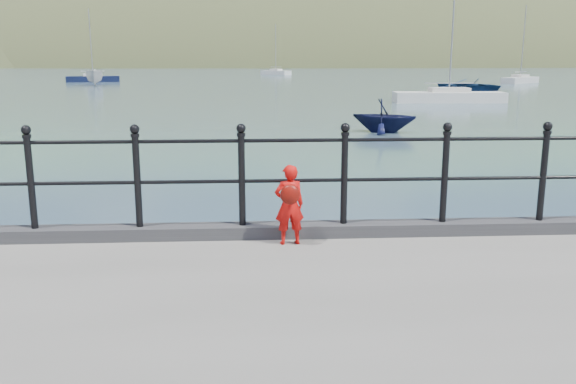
{
  "coord_description": "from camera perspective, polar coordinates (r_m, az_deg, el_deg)",
  "views": [
    {
      "loc": [
        -0.48,
        -7.1,
        3.1
      ],
      "look_at": [
        -0.07,
        -0.2,
        1.55
      ],
      "focal_mm": 38.0,
      "sensor_mm": 36.0,
      "label": 1
    }
  ],
  "objects": [
    {
      "name": "sailboat_deep",
      "position": [
        104.08,
        -1.15,
        11.1
      ],
      "size": [
        5.1,
        5.25,
        8.41
      ],
      "rotation": [
        0.0,
        0.0,
        -0.81
      ],
      "color": "silver",
      "rests_on": "ground"
    },
    {
      "name": "child",
      "position": [
        6.85,
        0.13,
        -1.12
      ],
      "size": [
        0.36,
        0.32,
        0.92
      ],
      "rotation": [
        0.0,
        0.0,
        3.27
      ],
      "color": "red",
      "rests_on": "quay"
    },
    {
      "name": "far_shore",
      "position": [
        250.87,
        5.51,
        6.68
      ],
      "size": [
        830.0,
        200.0,
        156.0
      ],
      "color": "#333A21",
      "rests_on": "ground"
    },
    {
      "name": "launch_blue",
      "position": [
        53.94,
        16.75,
        9.47
      ],
      "size": [
        6.77,
        7.42,
        1.26
      ],
      "primitive_type": "imported",
      "rotation": [
        0.0,
        0.0,
        0.52
      ],
      "color": "navy",
      "rests_on": "ground"
    },
    {
      "name": "sailboat_far",
      "position": [
        76.74,
        20.9,
        9.74
      ],
      "size": [
        5.83,
        5.38,
        8.93
      ],
      "rotation": [
        0.0,
        0.0,
        0.72
      ],
      "color": "beige",
      "rests_on": "ground"
    },
    {
      "name": "launch_navy",
      "position": [
        25.61,
        8.98,
        7.07
      ],
      "size": [
        3.35,
        3.18,
        1.38
      ],
      "primitive_type": "imported",
      "rotation": [
        0.0,
        0.0,
        1.12
      ],
      "color": "black",
      "rests_on": "ground"
    },
    {
      "name": "sailboat_left",
      "position": [
        79.14,
        -17.77,
        10.03
      ],
      "size": [
        6.47,
        3.11,
        8.8
      ],
      "rotation": [
        0.0,
        0.0,
        0.2
      ],
      "color": "black",
      "rests_on": "ground"
    },
    {
      "name": "sailboat_near",
      "position": [
        43.37,
        14.81,
        8.56
      ],
      "size": [
        7.5,
        2.45,
        10.01
      ],
      "rotation": [
        0.0,
        0.0,
        -0.05
      ],
      "color": "silver",
      "rests_on": "ground"
    },
    {
      "name": "kerb",
      "position": [
        7.26,
        0.49,
        -3.57
      ],
      "size": [
        60.0,
        0.3,
        0.15
      ],
      "primitive_type": "cube",
      "color": "#28282B",
      "rests_on": "quay"
    },
    {
      "name": "ground",
      "position": [
        7.77,
        0.4,
        -10.9
      ],
      "size": [
        600.0,
        600.0,
        0.0
      ],
      "primitive_type": "plane",
      "color": "#2D4251",
      "rests_on": "ground"
    },
    {
      "name": "railing",
      "position": [
        7.09,
        0.5,
        2.26
      ],
      "size": [
        18.11,
        0.11,
        1.2
      ],
      "color": "black",
      "rests_on": "kerb"
    },
    {
      "name": "launch_white",
      "position": [
        68.72,
        -17.62,
        10.19
      ],
      "size": [
        2.58,
        4.8,
        1.76
      ],
      "primitive_type": "imported",
      "rotation": [
        0.0,
        0.0,
        0.2
      ],
      "color": "beige",
      "rests_on": "ground"
    }
  ]
}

